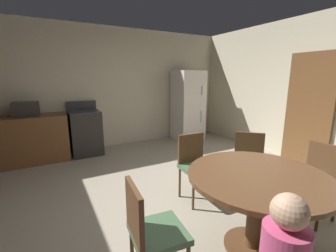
# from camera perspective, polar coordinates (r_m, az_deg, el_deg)

# --- Properties ---
(ground_plane) EXTENTS (14.00, 14.00, 0.00)m
(ground_plane) POSITION_cam_1_polar(r_m,az_deg,el_deg) (2.97, 3.05, -20.43)
(ground_plane) COLOR #A89E89
(wall_back) EXTENTS (6.12, 0.12, 2.70)m
(wall_back) POSITION_cam_1_polar(r_m,az_deg,el_deg) (5.42, -14.79, 9.22)
(wall_back) COLOR beige
(wall_back) RESTS_ON ground
(wall_right) EXTENTS (0.12, 5.64, 2.70)m
(wall_right) POSITION_cam_1_polar(r_m,az_deg,el_deg) (4.94, 31.86, 7.51)
(wall_right) COLOR beige
(wall_right) RESTS_ON ground
(kitchen_counter) EXTENTS (1.77, 0.60, 0.90)m
(kitchen_counter) POSITION_cam_1_polar(r_m,az_deg,el_deg) (5.02, -34.19, -3.19)
(kitchen_counter) COLOR brown
(kitchen_counter) RESTS_ON ground
(oven_range) EXTENTS (0.60, 0.60, 1.10)m
(oven_range) POSITION_cam_1_polar(r_m,az_deg,el_deg) (5.04, -20.15, -1.52)
(oven_range) COLOR #2D2B28
(oven_range) RESTS_ON ground
(refrigerator) EXTENTS (0.68, 0.68, 1.76)m
(refrigerator) POSITION_cam_1_polar(r_m,az_deg,el_deg) (5.83, 5.05, 5.13)
(refrigerator) COLOR white
(refrigerator) RESTS_ON ground
(microwave) EXTENTS (0.44, 0.32, 0.26)m
(microwave) POSITION_cam_1_polar(r_m,az_deg,el_deg) (4.90, -32.28, 3.65)
(microwave) COLOR #2D2B28
(microwave) RESTS_ON kitchen_counter
(door_panelled) EXTENTS (0.05, 0.84, 2.04)m
(door_panelled) POSITION_cam_1_polar(r_m,az_deg,el_deg) (4.83, 32.04, 3.46)
(door_panelled) COLOR brown
(door_panelled) RESTS_ON ground
(dining_table) EXTENTS (1.26, 1.26, 0.76)m
(dining_table) POSITION_cam_1_polar(r_m,az_deg,el_deg) (2.27, 21.60, -14.77)
(dining_table) COLOR brown
(dining_table) RESTS_ON ground
(chair_north) EXTENTS (0.42, 0.42, 0.87)m
(chair_north) POSITION_cam_1_polar(r_m,az_deg,el_deg) (3.03, 6.86, -9.22)
(chair_north) COLOR brown
(chair_north) RESTS_ON ground
(chair_northeast) EXTENTS (0.57, 0.57, 0.87)m
(chair_northeast) POSITION_cam_1_polar(r_m,az_deg,el_deg) (3.26, 19.79, -8.32)
(chair_northeast) COLOR brown
(chair_northeast) RESTS_ON ground
(chair_east) EXTENTS (0.40, 0.40, 0.87)m
(chair_east) POSITION_cam_1_polar(r_m,az_deg,el_deg) (3.13, 33.68, -10.60)
(chair_east) COLOR brown
(chair_east) RESTS_ON ground
(chair_west) EXTENTS (0.44, 0.44, 0.87)m
(chair_west) POSITION_cam_1_polar(r_m,az_deg,el_deg) (1.85, -4.61, -24.59)
(chair_west) COLOR brown
(chair_west) RESTS_ON ground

